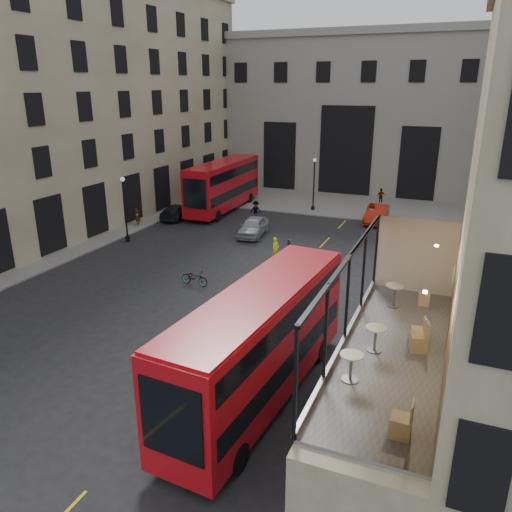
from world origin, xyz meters
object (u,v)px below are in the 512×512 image
at_px(traffic_light_far, 206,191).
at_px(cafe_table_mid, 376,335).
at_px(pedestrian_b, 256,210).
at_px(street_lamp_a, 125,213).
at_px(cafe_chair_d, 424,299).
at_px(bus_far, 223,183).
at_px(pedestrian_c, 381,196).
at_px(cafe_table_near, 351,363).
at_px(pedestrian_a, 238,192).
at_px(bicycle, 195,278).
at_px(street_lamp_b, 314,188).
at_px(pedestrian_e, 137,216).
at_px(cafe_chair_a, 401,425).
at_px(cyclist, 276,249).
at_px(car_a, 253,227).
at_px(cafe_chair_c, 418,334).
at_px(car_c, 179,211).
at_px(cafe_chair_b, 419,342).
at_px(bus_near, 260,339).
at_px(pedestrian_d, 371,213).
at_px(traffic_light_near, 289,262).
at_px(cafe_table_far, 394,292).
at_px(car_b, 376,214).

height_order(traffic_light_far, cafe_table_mid, cafe_table_mid).
bearing_deg(traffic_light_far, pedestrian_b, 5.83).
xyz_separation_m(street_lamp_a, cafe_chair_d, (24.04, -14.16, 2.44)).
relative_size(bus_far, pedestrian_c, 7.52).
xyz_separation_m(pedestrian_b, cafe_table_near, (15.65, -30.61, 4.22)).
height_order(bus_far, cafe_chair_d, cafe_chair_d).
xyz_separation_m(pedestrian_a, pedestrian_b, (4.97, -6.83, -0.02)).
bearing_deg(bicycle, street_lamp_b, 0.79).
height_order(traffic_light_far, cafe_table_near, cafe_table_near).
bearing_deg(pedestrian_e, cafe_chair_a, 24.66).
height_order(cyclist, cafe_table_mid, cafe_table_mid).
bearing_deg(car_a, cafe_chair_c, -62.88).
height_order(car_c, cafe_chair_b, cafe_chair_b).
bearing_deg(car_a, bus_near, -73.05).
height_order(street_lamp_a, pedestrian_d, street_lamp_a).
xyz_separation_m(traffic_light_near, car_a, (-7.19, 11.61, -1.64)).
height_order(bicycle, pedestrian_b, pedestrian_b).
xyz_separation_m(cafe_table_near, cafe_table_far, (0.38, 5.38, 0.01)).
relative_size(pedestrian_a, pedestrian_d, 0.97).
relative_size(car_b, car_c, 1.01).
bearing_deg(traffic_light_far, cyclist, -41.73).
bearing_deg(pedestrian_b, cafe_chair_c, -102.12).
bearing_deg(street_lamp_b, street_lamp_a, -124.51).
bearing_deg(pedestrian_c, cafe_table_far, 61.13).
bearing_deg(cafe_table_far, cafe_table_near, -94.08).
height_order(pedestrian_e, cafe_table_far, cafe_table_far).
xyz_separation_m(cyclist, cafe_chair_b, (11.37, -18.06, 4.02)).
distance_m(bus_far, cafe_chair_b, 37.49).
relative_size(street_lamp_b, cyclist, 3.05).
xyz_separation_m(traffic_light_far, pedestrian_c, (14.80, 12.00, -1.60)).
height_order(bicycle, cafe_chair_a, cafe_chair_a).
distance_m(bus_far, cafe_chair_a, 40.98).
xyz_separation_m(bus_near, car_b, (-0.43, 29.59, -1.87)).
height_order(pedestrian_e, cafe_chair_a, cafe_chair_a).
relative_size(pedestrian_c, pedestrian_e, 0.87).
distance_m(cafe_chair_b, cafe_chair_c, 0.62).
height_order(car_c, cafe_chair_c, cafe_chair_c).
bearing_deg(bicycle, cafe_chair_b, -124.59).
bearing_deg(bicycle, cyclist, -22.06).
bearing_deg(cafe_chair_b, street_lamp_b, 111.38).
xyz_separation_m(cafe_table_far, cafe_chair_d, (1.01, 0.56, -0.31)).
height_order(traffic_light_near, pedestrian_e, traffic_light_near).
distance_m(pedestrian_c, cafe_chair_d, 37.09).
xyz_separation_m(street_lamp_a, cafe_chair_a, (24.22, -21.91, 2.50)).
relative_size(traffic_light_near, street_lamp_b, 0.71).
height_order(car_a, pedestrian_c, pedestrian_c).
bearing_deg(cafe_chair_c, bus_near, 165.74).
distance_m(cafe_table_mid, cafe_chair_d, 4.23).
bearing_deg(pedestrian_e, traffic_light_near, 39.99).
relative_size(cafe_table_far, cafe_chair_b, 0.83).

